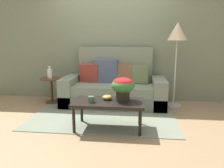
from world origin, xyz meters
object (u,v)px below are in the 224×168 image
Objects in this scene: snack_bowl at (107,97)px; potted_plant at (123,86)px; coffee_table at (108,104)px; floor_lamp at (177,37)px; table_vase at (50,73)px; side_table at (51,86)px; couch at (114,88)px; coffee_mug at (91,99)px.

potted_plant is at bearing -4.57° from snack_bowl.
snack_bowl is (-0.03, 0.08, 0.08)m from coffee_table.
floor_lamp reaches higher than snack_bowl.
floor_lamp is 6.62× the size of table_vase.
table_vase is (-0.01, -0.01, 0.26)m from side_table.
table_vase reaches higher than coffee_table.
couch is 1.25× the size of floor_lamp.
snack_bowl is at bearing -39.82° from table_vase.
table_vase is (-1.34, 1.12, 0.16)m from snack_bowl.
potted_plant reaches higher than coffee_mug.
floor_lamp is 4.80× the size of potted_plant.
coffee_mug is at bearing -142.78° from snack_bowl.
coffee_table is 1.96m from floor_lamp.
couch reaches higher than snack_bowl.
couch is 15.35× the size of coffee_mug.
coffee_mug is (-1.38, -1.34, -0.89)m from floor_lamp.
potted_plant reaches higher than snack_bowl.
coffee_table is 0.63× the size of floor_lamp.
couch is at bearing 2.78° from table_vase.
snack_bowl is (-1.17, -1.18, -0.89)m from floor_lamp.
snack_bowl is 1.76m from table_vase.
couch is 8.25× the size of table_vase.
potted_plant is (0.21, 0.06, 0.26)m from coffee_table.
coffee_mug is at bearing -49.10° from side_table.
floor_lamp is 2.61m from table_vase.
snack_bowl is 0.58× the size of table_vase.
side_table is 2.69m from floor_lamp.
potted_plant is (1.56, -1.15, 0.28)m from side_table.
potted_plant is at bearing 17.48° from coffee_mug.
coffee_mug is (1.12, -1.29, 0.10)m from side_table.
couch is 1.57m from floor_lamp.
potted_plant is 0.50m from coffee_mug.
couch reaches higher than potted_plant.
floor_lamp is at bearing 52.10° from potted_plant.
floor_lamp is 1.88m from snack_bowl.
floor_lamp is at bearing 1.37° from table_vase.
table_vase is at bearing 131.60° from coffee_mug.
coffee_mug is (-0.18, -1.34, 0.12)m from couch.
potted_plant is 1.38× the size of table_vase.
side_table is at bearing 45.71° from table_vase.
floor_lamp reaches higher than side_table.
potted_plant is (0.26, -1.20, 0.30)m from couch.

